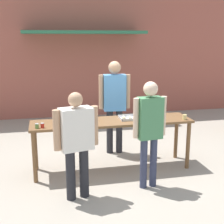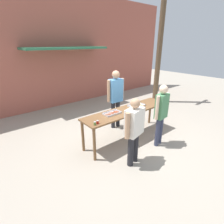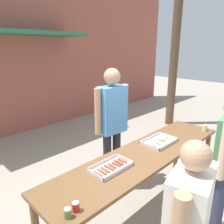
% 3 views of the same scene
% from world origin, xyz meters
% --- Properties ---
extents(ground_plane, '(24.00, 24.00, 0.00)m').
position_xyz_m(ground_plane, '(0.00, 0.00, 0.00)').
color(ground_plane, '#A39989').
extents(building_facade_back, '(12.00, 1.11, 4.50)m').
position_xyz_m(building_facade_back, '(0.00, 3.98, 2.26)').
color(building_facade_back, '#A85647').
rests_on(building_facade_back, ground).
extents(serving_table, '(2.75, 0.64, 0.89)m').
position_xyz_m(serving_table, '(0.00, 0.00, 0.78)').
color(serving_table, brown).
rests_on(serving_table, ground).
extents(food_tray_sausages, '(0.45, 0.26, 0.04)m').
position_xyz_m(food_tray_sausages, '(-0.53, 0.05, 0.90)').
color(food_tray_sausages, silver).
rests_on(food_tray_sausages, serving_table).
extents(food_tray_buns, '(0.46, 0.31, 0.06)m').
position_xyz_m(food_tray_buns, '(0.38, 0.05, 0.90)').
color(food_tray_buns, silver).
rests_on(food_tray_buns, serving_table).
extents(condiment_jar_mustard, '(0.06, 0.06, 0.08)m').
position_xyz_m(condiment_jar_mustard, '(-1.25, -0.21, 0.92)').
color(condiment_jar_mustard, '#567A38').
rests_on(condiment_jar_mustard, serving_table).
extents(condiment_jar_ketchup, '(0.06, 0.06, 0.08)m').
position_xyz_m(condiment_jar_ketchup, '(-1.16, -0.20, 0.92)').
color(condiment_jar_ketchup, '#B22319').
rests_on(condiment_jar_ketchup, serving_table).
extents(beer_cup, '(0.07, 0.07, 0.09)m').
position_xyz_m(beer_cup, '(1.24, -0.21, 0.93)').
color(beer_cup, '#DBC67A').
rests_on(beer_cup, serving_table).
extents(person_server_behind_table, '(0.61, 0.27, 1.83)m').
position_xyz_m(person_server_behind_table, '(0.22, 0.78, 1.10)').
color(person_server_behind_table, '#232328').
rests_on(person_server_behind_table, ground).
extents(person_customer_holding_hotdog, '(0.64, 0.34, 1.56)m').
position_xyz_m(person_customer_holding_hotdog, '(-0.70, -0.89, 0.91)').
color(person_customer_holding_hotdog, '#232328').
rests_on(person_customer_holding_hotdog, ground).
extents(person_customer_with_cup, '(0.52, 0.24, 1.65)m').
position_xyz_m(person_customer_with_cup, '(0.40, -0.78, 1.00)').
color(person_customer_with_cup, '#333851').
rests_on(person_customer_with_cup, ground).
extents(utility_pole, '(1.10, 0.22, 5.74)m').
position_xyz_m(utility_pole, '(3.37, 1.60, 2.95)').
color(utility_pole, brown).
rests_on(utility_pole, ground).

